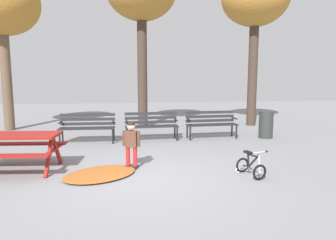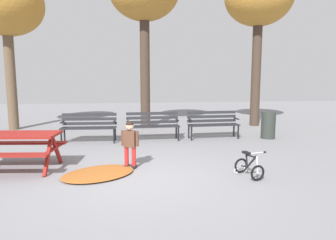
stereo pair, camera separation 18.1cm
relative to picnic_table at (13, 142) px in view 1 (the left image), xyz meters
name	(u,v)px [view 1 (the left image)]	position (x,y,z in m)	size (l,w,h in m)	color
ground	(144,179)	(2.58, -0.93, -0.59)	(36.00, 36.00, 0.00)	gray
picnic_table	(13,142)	(0.00, 0.00, 0.00)	(1.92, 1.51, 0.79)	maroon
park_bench_far_left	(87,125)	(1.17, 2.64, -0.08)	(1.62, 0.53, 0.85)	#232328
park_bench_left	(151,124)	(3.06, 2.72, -0.08)	(1.61, 0.50, 0.85)	#232328
park_bench_right	(211,122)	(4.96, 2.78, -0.08)	(1.62, 0.53, 0.85)	#232328
child_standing	(131,141)	(2.37, -0.18, -0.01)	(0.36, 0.24, 1.01)	red
kids_bicycle	(251,166)	(4.64, -1.02, -0.39)	(0.48, 0.62, 0.54)	black
leaf_pile	(100,174)	(1.75, -0.57, -0.56)	(1.46, 1.03, 0.07)	#9E5623
trash_bin	(266,125)	(6.69, 2.54, -0.17)	(0.44, 0.44, 0.84)	#2D332D
tree_far_left	(1,5)	(-1.90, 5.29, 3.79)	(2.60, 2.60, 5.56)	brown
tree_center	(255,0)	(7.32, 5.14, 4.27)	(2.60, 2.60, 6.06)	#423328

